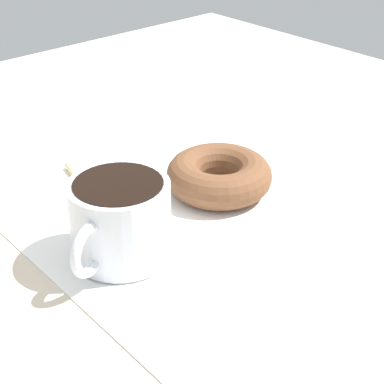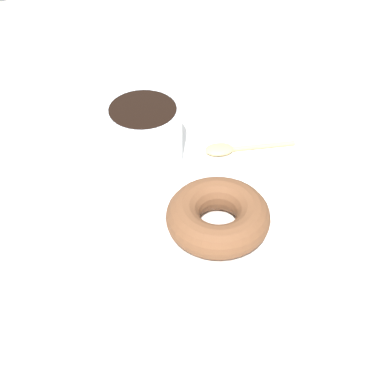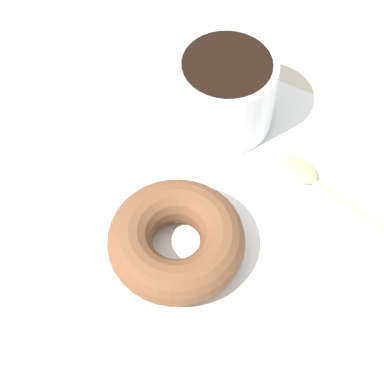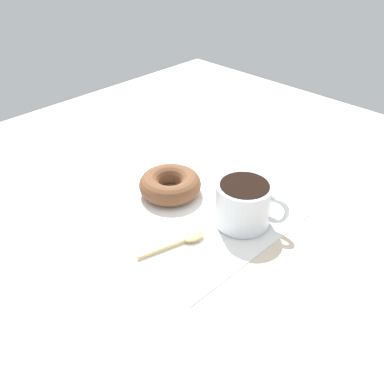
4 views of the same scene
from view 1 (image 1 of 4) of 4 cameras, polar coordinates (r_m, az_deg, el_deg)
name	(u,v)px [view 1 (image 1 of 4)]	position (r cm, az deg, el deg)	size (l,w,h in cm)	color
ground_plane	(185,234)	(65.28, -0.60, -3.75)	(120.00, 120.00, 2.00)	beige
napkin	(192,210)	(67.05, 0.00, -1.59)	(34.37, 34.37, 0.30)	white
coffee_cup	(121,220)	(58.10, -6.29, -2.51)	(11.88, 9.28, 7.51)	silver
donut	(219,175)	(69.44, 2.42, 1.50)	(11.49, 11.49, 3.78)	brown
spoon	(89,197)	(69.18, -9.12, -0.41)	(4.62, 11.63, 0.90)	#D8B772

